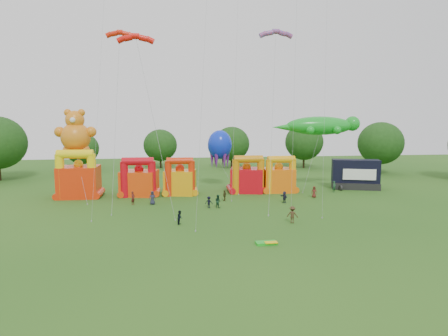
{
  "coord_description": "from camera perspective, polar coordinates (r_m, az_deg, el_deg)",
  "views": [
    {
      "loc": [
        -4.76,
        -35.15,
        12.24
      ],
      "look_at": [
        1.67,
        18.0,
        5.12
      ],
      "focal_mm": 32.0,
      "sensor_mm": 36.0,
      "label": 1
    }
  ],
  "objects": [
    {
      "name": "bouncy_castle_3",
      "position": [
        63.56,
        3.29,
        -1.44
      ],
      "size": [
        5.72,
        4.91,
        6.04
      ],
      "color": "red",
      "rests_on": "ground"
    },
    {
      "name": "teddy_bear_kite",
      "position": [
        62.29,
        -20.05,
        1.6
      ],
      "size": [
        6.1,
        8.73,
        13.25
      ],
      "color": "orange",
      "rests_on": "ground"
    },
    {
      "name": "spectator_0",
      "position": [
        55.87,
        -10.19,
        -4.22
      ],
      "size": [
        0.92,
        0.61,
        1.87
      ],
      "primitive_type": "imported",
      "rotation": [
        0.0,
        0.0,
        -0.01
      ],
      "color": "#24273C",
      "rests_on": "ground"
    },
    {
      "name": "ground",
      "position": [
        37.52,
        0.78,
        -11.47
      ],
      "size": [
        160.0,
        160.0,
        0.0
      ],
      "primitive_type": "plane",
      "color": "#245317",
      "rests_on": "ground"
    },
    {
      "name": "spectator_8",
      "position": [
        45.52,
        -6.31,
        -7.03
      ],
      "size": [
        0.8,
        0.91,
        1.6
      ],
      "primitive_type": "imported",
      "rotation": [
        0.0,
        0.0,
        1.29
      ],
      "color": "black",
      "rests_on": "ground"
    },
    {
      "name": "spectator_6",
      "position": [
        61.07,
        12.75,
        -3.36
      ],
      "size": [
        0.94,
        0.73,
        1.71
      ],
      "primitive_type": "imported",
      "rotation": [
        0.0,
        0.0,
        6.04
      ],
      "color": "#582119",
      "rests_on": "ground"
    },
    {
      "name": "spectator_4",
      "position": [
        57.38,
        0.08,
        -3.94
      ],
      "size": [
        0.81,
        0.98,
        1.57
      ],
      "primitive_type": "imported",
      "rotation": [
        0.0,
        0.0,
        4.16
      ],
      "color": "#3F3819",
      "rests_on": "ground"
    },
    {
      "name": "tree_ring",
      "position": [
        36.44,
        -1.19,
        -1.88
      ],
      "size": [
        124.52,
        126.63,
        12.07
      ],
      "color": "#352314",
      "rests_on": "ground"
    },
    {
      "name": "bouncy_castle_4",
      "position": [
        64.41,
        7.86,
        -1.41
      ],
      "size": [
        4.98,
        4.07,
        5.94
      ],
      "color": "orange",
      "rests_on": "ground"
    },
    {
      "name": "spectator_3",
      "position": [
        53.04,
        -2.17,
        -4.91
      ],
      "size": [
        1.15,
        0.89,
        1.57
      ],
      "primitive_type": "imported",
      "rotation": [
        0.0,
        0.0,
        2.8
      ],
      "color": "black",
      "rests_on": "ground"
    },
    {
      "name": "stage_trailer",
      "position": [
        69.99,
        18.28,
        -0.92
      ],
      "size": [
        8.07,
        4.81,
        4.94
      ],
      "color": "black",
      "rests_on": "ground"
    },
    {
      "name": "bouncy_castle_0",
      "position": [
        63.27,
        -20.06,
        -1.51
      ],
      "size": [
        5.73,
        4.61,
        7.3
      ],
      "color": "red",
      "rests_on": "ground"
    },
    {
      "name": "spectator_1",
      "position": [
        56.43,
        -12.87,
        -4.2
      ],
      "size": [
        0.72,
        0.8,
        1.83
      ],
      "primitive_type": "imported",
      "rotation": [
        0.0,
        0.0,
        1.04
      ],
      "color": "#501A17",
      "rests_on": "ground"
    },
    {
      "name": "bouncy_castle_2",
      "position": [
        61.96,
        -6.3,
        -1.74
      ],
      "size": [
        5.15,
        4.46,
        5.9
      ],
      "color": "orange",
      "rests_on": "ground"
    },
    {
      "name": "diamond_kites",
      "position": [
        50.79,
        1.43,
        12.85
      ],
      "size": [
        29.69,
        20.81,
        39.97
      ],
      "color": "red",
      "rests_on": "ground"
    },
    {
      "name": "spectator_5",
      "position": [
        56.75,
        8.61,
        -4.12
      ],
      "size": [
        0.97,
        1.6,
        1.64
      ],
      "primitive_type": "imported",
      "rotation": [
        0.0,
        0.0,
        5.06
      ],
      "color": "#222138",
      "rests_on": "ground"
    },
    {
      "name": "parafoil_kites",
      "position": [
        51.13,
        -0.27,
        6.99
      ],
      "size": [
        25.72,
        12.33,
        24.97
      ],
      "color": "red",
      "rests_on": "ground"
    },
    {
      "name": "gecko_kite",
      "position": [
        66.57,
        13.05,
        3.77
      ],
      "size": [
        14.74,
        5.51,
        12.17
      ],
      "color": "#169D23",
      "rests_on": "ground"
    },
    {
      "name": "bouncy_castle_1",
      "position": [
        62.24,
        -12.03,
        -1.8
      ],
      "size": [
        5.96,
        5.16,
        6.02
      ],
      "color": "#EB3F0C",
      "rests_on": "ground"
    },
    {
      "name": "spectator_2",
      "position": [
        53.24,
        -0.88,
        -4.76
      ],
      "size": [
        1.05,
        1.07,
        1.74
      ],
      "primitive_type": "imported",
      "rotation": [
        0.0,
        0.0,
        2.25
      ],
      "color": "#153622",
      "rests_on": "ground"
    },
    {
      "name": "spectator_9",
      "position": [
        46.36,
        9.75,
        -6.59
      ],
      "size": [
        1.46,
        1.19,
        1.97
      ],
      "primitive_type": "imported",
      "rotation": [
        0.0,
        0.0,
        2.72
      ],
      "color": "#402D19",
      "rests_on": "ground"
    },
    {
      "name": "spectator_7",
      "position": [
        66.03,
        15.48,
        -2.6
      ],
      "size": [
        0.78,
        0.71,
        1.79
      ],
      "primitive_type": "imported",
      "rotation": [
        0.0,
        0.0,
        0.56
      ],
      "color": "#1A4225",
      "rests_on": "ground"
    },
    {
      "name": "octopus_kite",
      "position": [
        66.3,
        -0.06,
        1.14
      ],
      "size": [
        4.3,
        9.29,
        9.82
      ],
      "color": "#0E2BD2",
      "rests_on": "ground"
    },
    {
      "name": "folded_kite_bundle",
      "position": [
        38.91,
        6.14,
        -10.59
      ],
      "size": [
        2.04,
        1.17,
        0.31
      ],
      "color": "green",
      "rests_on": "ground"
    }
  ]
}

